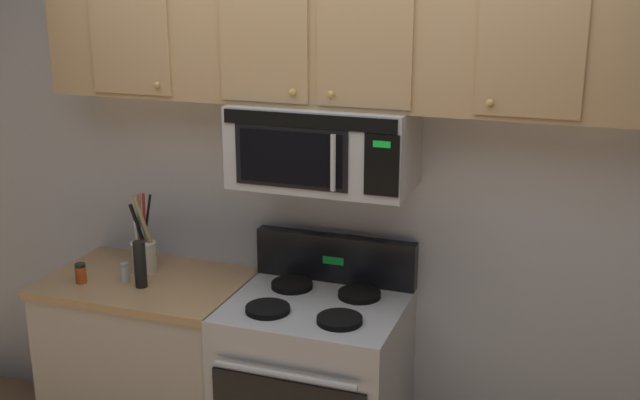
{
  "coord_description": "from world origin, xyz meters",
  "views": [
    {
      "loc": [
        1.07,
        -2.53,
        2.3
      ],
      "look_at": [
        0.0,
        0.49,
        1.35
      ],
      "focal_mm": 44.3,
      "sensor_mm": 36.0,
      "label": 1
    }
  ],
  "objects_px": {
    "stove_range": "(315,392)",
    "spice_jar": "(81,273)",
    "salt_shaker": "(125,273)",
    "pepper_mill": "(140,264)",
    "over_range_microwave": "(324,146)",
    "utensil_crock_cream": "(143,251)"
  },
  "relations": [
    {
      "from": "stove_range",
      "to": "spice_jar",
      "type": "height_order",
      "value": "stove_range"
    },
    {
      "from": "utensil_crock_cream",
      "to": "pepper_mill",
      "type": "distance_m",
      "value": 0.19
    },
    {
      "from": "over_range_microwave",
      "to": "spice_jar",
      "type": "distance_m",
      "value": 1.29
    },
    {
      "from": "stove_range",
      "to": "utensil_crock_cream",
      "type": "bearing_deg",
      "value": 174.6
    },
    {
      "from": "over_range_microwave",
      "to": "pepper_mill",
      "type": "bearing_deg",
      "value": -165.92
    },
    {
      "from": "utensil_crock_cream",
      "to": "salt_shaker",
      "type": "height_order",
      "value": "utensil_crock_cream"
    },
    {
      "from": "salt_shaker",
      "to": "over_range_microwave",
      "type": "bearing_deg",
      "value": 11.07
    },
    {
      "from": "stove_range",
      "to": "spice_jar",
      "type": "xyz_separation_m",
      "value": [
        -1.1,
        -0.14,
        0.48
      ]
    },
    {
      "from": "salt_shaker",
      "to": "pepper_mill",
      "type": "distance_m",
      "value": 0.12
    },
    {
      "from": "pepper_mill",
      "to": "salt_shaker",
      "type": "bearing_deg",
      "value": 166.41
    },
    {
      "from": "stove_range",
      "to": "utensil_crock_cream",
      "type": "distance_m",
      "value": 1.05
    },
    {
      "from": "utensil_crock_cream",
      "to": "spice_jar",
      "type": "distance_m",
      "value": 0.3
    },
    {
      "from": "spice_jar",
      "to": "pepper_mill",
      "type": "bearing_deg",
      "value": 10.07
    },
    {
      "from": "pepper_mill",
      "to": "spice_jar",
      "type": "relative_size",
      "value": 2.33
    },
    {
      "from": "pepper_mill",
      "to": "spice_jar",
      "type": "xyz_separation_m",
      "value": [
        -0.29,
        -0.05,
        -0.06
      ]
    },
    {
      "from": "stove_range",
      "to": "spice_jar",
      "type": "bearing_deg",
      "value": -172.85
    },
    {
      "from": "stove_range",
      "to": "over_range_microwave",
      "type": "xyz_separation_m",
      "value": [
        -0.0,
        0.12,
        1.11
      ]
    },
    {
      "from": "salt_shaker",
      "to": "pepper_mill",
      "type": "relative_size",
      "value": 0.42
    },
    {
      "from": "salt_shaker",
      "to": "pepper_mill",
      "type": "bearing_deg",
      "value": -13.59
    },
    {
      "from": "over_range_microwave",
      "to": "utensil_crock_cream",
      "type": "height_order",
      "value": "over_range_microwave"
    },
    {
      "from": "stove_range",
      "to": "pepper_mill",
      "type": "bearing_deg",
      "value": -173.9
    },
    {
      "from": "over_range_microwave",
      "to": "salt_shaker",
      "type": "height_order",
      "value": "over_range_microwave"
    }
  ]
}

